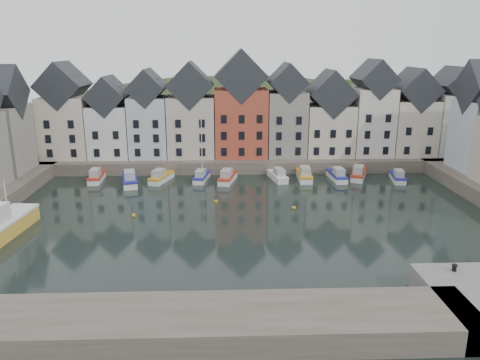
{
  "coord_description": "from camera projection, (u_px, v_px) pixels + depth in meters",
  "views": [
    {
      "loc": [
        -2.96,
        -51.16,
        19.89
      ],
      "look_at": [
        -0.86,
        6.0,
        3.66
      ],
      "focal_mm": 35.0,
      "sensor_mm": 36.0,
      "label": 1
    }
  ],
  "objects": [
    {
      "name": "boat_f",
      "position": [
        278.0,
        176.0,
        72.71
      ],
      "size": [
        2.91,
        6.0,
        2.21
      ],
      "rotation": [
        0.0,
        0.0,
        0.2
      ],
      "color": "silver",
      "rests_on": "ground"
    },
    {
      "name": "boat_b",
      "position": [
        130.0,
        180.0,
        70.22
      ],
      "size": [
        3.52,
        6.99,
        2.57
      ],
      "rotation": [
        0.0,
        0.0,
        0.23
      ],
      "color": "silver",
      "rests_on": "ground"
    },
    {
      "name": "boat_a",
      "position": [
        97.0,
        177.0,
        72.13
      ],
      "size": [
        2.19,
        6.09,
        2.3
      ],
      "rotation": [
        0.0,
        0.0,
        0.05
      ],
      "color": "silver",
      "rests_on": "ground"
    },
    {
      "name": "boat_i",
      "position": [
        358.0,
        174.0,
        73.49
      ],
      "size": [
        4.18,
        6.66,
        2.45
      ],
      "rotation": [
        0.0,
        0.0,
        -0.38
      ],
      "color": "silver",
      "rests_on": "ground"
    },
    {
      "name": "boat_h",
      "position": [
        337.0,
        176.0,
        72.72
      ],
      "size": [
        2.26,
        6.12,
        2.31
      ],
      "rotation": [
        0.0,
        0.0,
        0.07
      ],
      "color": "silver",
      "rests_on": "ground"
    },
    {
      "name": "mooring_buoys",
      "position": [
        216.0,
        208.0,
        59.66
      ],
      "size": [
        20.5,
        5.5,
        0.5
      ],
      "color": "#C58B17",
      "rests_on": "ground"
    },
    {
      "name": "ground",
      "position": [
        249.0,
        224.0,
        54.72
      ],
      "size": [
        260.0,
        260.0,
        0.0
      ],
      "primitive_type": "plane",
      "color": "black",
      "rests_on": "ground"
    },
    {
      "name": "far_terrace",
      "position": [
        259.0,
        115.0,
        79.33
      ],
      "size": [
        72.37,
        8.16,
        17.78
      ],
      "color": "beige",
      "rests_on": "far_quay"
    },
    {
      "name": "mooring_bollard",
      "position": [
        454.0,
        267.0,
        38.79
      ],
      "size": [
        0.48,
        0.48,
        0.56
      ],
      "color": "black",
      "rests_on": "near_quay"
    },
    {
      "name": "near_wall",
      "position": [
        125.0,
        326.0,
        32.94
      ],
      "size": [
        50.0,
        6.0,
        2.0
      ],
      "primitive_type": "cube",
      "color": "#4B433A",
      "rests_on": "ground"
    },
    {
      "name": "far_quay",
      "position": [
        240.0,
        158.0,
        83.29
      ],
      "size": [
        90.0,
        16.0,
        2.0
      ],
      "primitive_type": "cube",
      "color": "#4B433A",
      "rests_on": "ground"
    },
    {
      "name": "boat_d",
      "position": [
        201.0,
        177.0,
        72.24
      ],
      "size": [
        2.65,
        5.68,
        10.44
      ],
      "rotation": [
        0.0,
        0.0,
        -0.18
      ],
      "color": "silver",
      "rests_on": "ground"
    },
    {
      "name": "boat_e",
      "position": [
        227.0,
        177.0,
        71.74
      ],
      "size": [
        3.25,
        6.31,
        2.32
      ],
      "rotation": [
        0.0,
        0.0,
        -0.24
      ],
      "color": "silver",
      "rests_on": "ground"
    },
    {
      "name": "boat_j",
      "position": [
        398.0,
        177.0,
        72.19
      ],
      "size": [
        2.57,
        5.68,
        2.1
      ],
      "rotation": [
        0.0,
        0.0,
        -0.16
      ],
      "color": "silver",
      "rests_on": "ground"
    },
    {
      "name": "hillside",
      "position": [
        236.0,
        209.0,
        113.46
      ],
      "size": [
        153.6,
        70.4,
        64.0
      ],
      "color": "#223118",
      "rests_on": "ground"
    },
    {
      "name": "boat_g",
      "position": [
        304.0,
        175.0,
        72.88
      ],
      "size": [
        2.29,
        6.5,
        2.46
      ],
      "rotation": [
        0.0,
        0.0,
        -0.05
      ],
      "color": "silver",
      "rests_on": "ground"
    },
    {
      "name": "boat_c",
      "position": [
        161.0,
        177.0,
        71.88
      ],
      "size": [
        3.63,
        6.19,
        2.27
      ],
      "rotation": [
        0.0,
        0.0,
        -0.33
      ],
      "color": "silver",
      "rests_on": "ground"
    }
  ]
}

